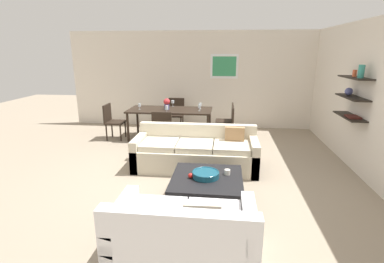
{
  "coord_description": "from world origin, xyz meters",
  "views": [
    {
      "loc": [
        0.59,
        -4.82,
        2.16
      ],
      "look_at": [
        0.01,
        0.2,
        0.75
      ],
      "focal_mm": 27.17,
      "sensor_mm": 36.0,
      "label": 1
    }
  ],
  "objects": [
    {
      "name": "dining_chair_right_far",
      "position": [
        0.67,
        2.4,
        0.5
      ],
      "size": [
        0.44,
        0.44,
        0.88
      ],
      "color": "black",
      "rests_on": "ground"
    },
    {
      "name": "coffee_table",
      "position": [
        0.36,
        -0.92,
        0.19
      ],
      "size": [
        1.03,
        1.05,
        0.38
      ],
      "color": "black",
      "rests_on": "ground"
    },
    {
      "name": "back_wall_unit",
      "position": [
        0.3,
        3.53,
        1.35
      ],
      "size": [
        8.4,
        0.09,
        2.7
      ],
      "color": "silver",
      "rests_on": "ground"
    },
    {
      "name": "right_wall_shelf_unit",
      "position": [
        3.03,
        0.6,
        1.35
      ],
      "size": [
        0.34,
        8.2,
        2.7
      ],
      "color": "silver",
      "rests_on": "ground"
    },
    {
      "name": "loveseat_white",
      "position": [
        0.2,
        -2.22,
        0.29
      ],
      "size": [
        1.49,
        0.9,
        0.78
      ],
      "color": "white",
      "rests_on": "ground"
    },
    {
      "name": "decorative_bowl",
      "position": [
        0.34,
        -0.92,
        0.43
      ],
      "size": [
        0.39,
        0.39,
        0.09
      ],
      "color": "navy",
      "rests_on": "coffee_table"
    },
    {
      "name": "dining_chair_right_near",
      "position": [
        0.67,
        1.99,
        0.5
      ],
      "size": [
        0.44,
        0.44,
        0.88
      ],
      "color": "black",
      "rests_on": "ground"
    },
    {
      "name": "wine_glass_left_near",
      "position": [
        -1.51,
        2.08,
        0.85
      ],
      "size": [
        0.07,
        0.07,
        0.15
      ],
      "color": "silver",
      "rests_on": "dining_table"
    },
    {
      "name": "ground_plane",
      "position": [
        0.0,
        0.0,
        0.0
      ],
      "size": [
        18.0,
        18.0,
        0.0
      ],
      "primitive_type": "plane",
      "color": "gray"
    },
    {
      "name": "wine_glass_head",
      "position": [
        -0.77,
        2.6,
        0.87
      ],
      "size": [
        0.08,
        0.08,
        0.16
      ],
      "color": "silver",
      "rests_on": "dining_table"
    },
    {
      "name": "dining_chair_foot",
      "position": [
        -0.77,
        1.33,
        0.5
      ],
      "size": [
        0.44,
        0.44,
        0.88
      ],
      "color": "black",
      "rests_on": "ground"
    },
    {
      "name": "wine_glass_foot",
      "position": [
        -0.77,
        1.8,
        0.86
      ],
      "size": [
        0.07,
        0.07,
        0.16
      ],
      "color": "silver",
      "rests_on": "dining_table"
    },
    {
      "name": "candle_jar",
      "position": [
        0.66,
        -0.79,
        0.42
      ],
      "size": [
        0.09,
        0.09,
        0.08
      ],
      "primitive_type": "cylinder",
      "color": "silver",
      "rests_on": "coffee_table"
    },
    {
      "name": "centerpiece_vase",
      "position": [
        -0.84,
        2.18,
        0.9
      ],
      "size": [
        0.16,
        0.16,
        0.27
      ],
      "color": "#4C518C",
      "rests_on": "dining_table"
    },
    {
      "name": "sofa_beige",
      "position": [
        0.08,
        0.34,
        0.29
      ],
      "size": [
        2.29,
        0.9,
        0.78
      ],
      "color": "beige",
      "rests_on": "ground"
    },
    {
      "name": "apple_on_coffee_table",
      "position": [
        0.13,
        -0.98,
        0.42
      ],
      "size": [
        0.07,
        0.07,
        0.07
      ],
      "primitive_type": "sphere",
      "color": "red",
      "rests_on": "coffee_table"
    },
    {
      "name": "dining_chair_left_near",
      "position": [
        -2.21,
        1.99,
        0.5
      ],
      "size": [
        0.44,
        0.44,
        0.88
      ],
      "color": "black",
      "rests_on": "ground"
    },
    {
      "name": "wine_glass_right_near",
      "position": [
        -0.02,
        2.08,
        0.86
      ],
      "size": [
        0.06,
        0.06,
        0.16
      ],
      "color": "silver",
      "rests_on": "dining_table"
    },
    {
      "name": "dining_chair_head",
      "position": [
        -0.77,
        3.06,
        0.5
      ],
      "size": [
        0.44,
        0.44,
        0.88
      ],
      "color": "black",
      "rests_on": "ground"
    },
    {
      "name": "wine_glass_right_far",
      "position": [
        -0.02,
        2.31,
        0.86
      ],
      "size": [
        0.07,
        0.07,
        0.15
      ],
      "color": "silver",
      "rests_on": "dining_table"
    },
    {
      "name": "dining_table",
      "position": [
        -0.77,
        2.2,
        0.69
      ],
      "size": [
        2.07,
        0.92,
        0.75
      ],
      "color": "black",
      "rests_on": "ground"
    }
  ]
}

